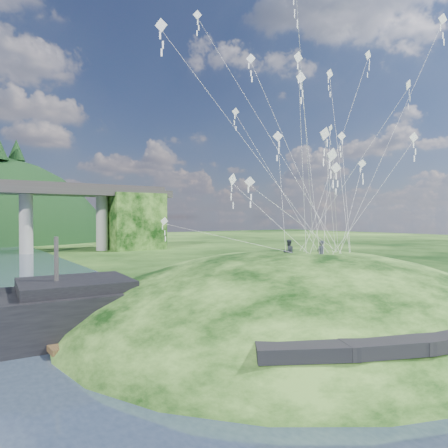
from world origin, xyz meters
TOP-DOWN VIEW (x-y plane):
  - ground at (0.00, 0.00)m, footprint 320.00×320.00m
  - grass_hill at (8.00, 2.00)m, footprint 36.00×32.00m
  - wooden_dock at (-3.03, 3.72)m, footprint 12.71×2.58m
  - kite_flyers at (7.18, 1.03)m, footprint 2.28×2.45m
  - kite_swarm at (8.00, 1.81)m, footprint 20.12×17.04m

SIDE VIEW (x-z plane):
  - grass_hill at x=8.00m, z-range -8.00..5.00m
  - ground at x=0.00m, z-range 0.00..0.00m
  - wooden_dock at x=-3.03m, z-range -0.05..0.85m
  - kite_flyers at x=7.18m, z-range 4.95..6.85m
  - kite_swarm at x=8.00m, z-range 5.84..26.17m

